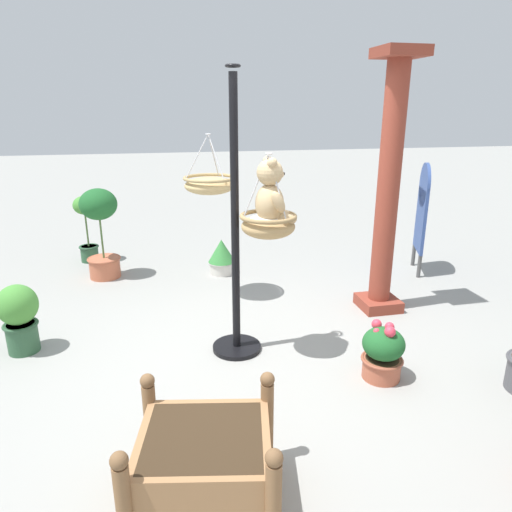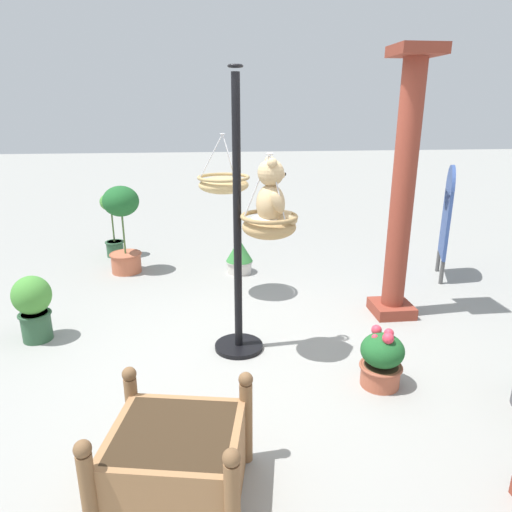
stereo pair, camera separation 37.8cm
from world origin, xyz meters
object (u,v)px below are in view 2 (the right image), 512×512
(wooden_planter_box, at_px, (177,461))
(potted_plant_fern_front, at_px, (123,224))
(hanging_basket_with_teddy, at_px, (269,225))
(teddy_bear, at_px, (272,196))
(hanging_basket_left_high, at_px, (224,184))
(potted_plant_small_succulent, at_px, (33,305))
(potted_plant_bushy_green, at_px, (112,221))
(potted_plant_tall_leafy, at_px, (382,359))
(display_pole_central, at_px, (238,271))
(greenhouse_pillar_left, at_px, (402,196))
(potted_plant_conical_shrub, at_px, (239,256))
(display_sign_board, at_px, (447,212))

(wooden_planter_box, height_order, potted_plant_fern_front, potted_plant_fern_front)
(hanging_basket_with_teddy, height_order, wooden_planter_box, hanging_basket_with_teddy)
(teddy_bear, height_order, hanging_basket_left_high, hanging_basket_left_high)
(potted_plant_small_succulent, bearing_deg, potted_plant_bushy_green, 173.99)
(potted_plant_tall_leafy, bearing_deg, hanging_basket_left_high, -150.13)
(display_pole_central, distance_m, greenhouse_pillar_left, 1.86)
(potted_plant_small_succulent, bearing_deg, greenhouse_pillar_left, 93.00)
(teddy_bear, distance_m, potted_plant_bushy_green, 3.76)
(greenhouse_pillar_left, distance_m, potted_plant_conical_shrub, 2.37)
(display_sign_board, bearing_deg, potted_plant_bushy_green, -107.60)
(wooden_planter_box, relative_size, display_sign_board, 0.62)
(potted_plant_tall_leafy, relative_size, potted_plant_conical_shrub, 1.06)
(teddy_bear, distance_m, hanging_basket_left_high, 1.46)
(potted_plant_tall_leafy, height_order, potted_plant_conical_shrub, potted_plant_tall_leafy)
(display_sign_board, bearing_deg, potted_plant_conical_shrub, -100.35)
(wooden_planter_box, distance_m, potted_plant_conical_shrub, 3.76)
(hanging_basket_with_teddy, distance_m, wooden_planter_box, 1.93)
(display_pole_central, distance_m, wooden_planter_box, 1.80)
(potted_plant_bushy_green, bearing_deg, hanging_basket_with_teddy, 31.05)
(teddy_bear, xyz_separation_m, wooden_planter_box, (1.51, -0.74, -1.19))
(potted_plant_bushy_green, height_order, display_sign_board, display_sign_board)
(potted_plant_fern_front, height_order, potted_plant_conical_shrub, potted_plant_fern_front)
(potted_plant_small_succulent, relative_size, display_sign_board, 0.44)
(teddy_bear, relative_size, hanging_basket_left_high, 0.85)
(potted_plant_conical_shrub, bearing_deg, potted_plant_small_succulent, -50.97)
(display_pole_central, bearing_deg, hanging_basket_with_teddy, 59.04)
(display_pole_central, distance_m, potted_plant_bushy_green, 3.39)
(potted_plant_bushy_green, bearing_deg, display_pole_central, 28.73)
(hanging_basket_left_high, bearing_deg, greenhouse_pillar_left, 68.29)
(hanging_basket_left_high, relative_size, potted_plant_small_succulent, 1.00)
(teddy_bear, xyz_separation_m, potted_plant_fern_front, (-2.38, -1.62, -0.77))
(hanging_basket_left_high, xyz_separation_m, potted_plant_small_succulent, (0.88, -1.84, -0.97))
(greenhouse_pillar_left, distance_m, potted_plant_small_succulent, 3.71)
(potted_plant_small_succulent, height_order, display_sign_board, display_sign_board)
(hanging_basket_left_high, distance_m, potted_plant_bushy_green, 2.44)
(teddy_bear, bearing_deg, hanging_basket_left_high, -166.75)
(greenhouse_pillar_left, distance_m, potted_plant_fern_front, 3.51)
(potted_plant_conical_shrub, relative_size, display_sign_board, 0.32)
(teddy_bear, bearing_deg, display_pole_central, -118.62)
(potted_plant_bushy_green, distance_m, potted_plant_small_succulent, 2.60)
(teddy_bear, xyz_separation_m, potted_plant_bushy_green, (-3.11, -1.90, -0.91))
(potted_plant_bushy_green, bearing_deg, potted_plant_small_succulent, -6.01)
(hanging_basket_with_teddy, bearing_deg, display_sign_board, 124.76)
(potted_plant_tall_leafy, bearing_deg, potted_plant_fern_front, -140.53)
(hanging_basket_with_teddy, bearing_deg, wooden_planter_box, -25.43)
(greenhouse_pillar_left, xyz_separation_m, display_sign_board, (-1.01, 1.05, -0.42))
(display_pole_central, height_order, display_sign_board, display_pole_central)
(hanging_basket_left_high, distance_m, potted_plant_fern_front, 1.74)
(potted_plant_fern_front, bearing_deg, potted_plant_conical_shrub, 83.09)
(potted_plant_bushy_green, relative_size, potted_plant_small_succulent, 1.48)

